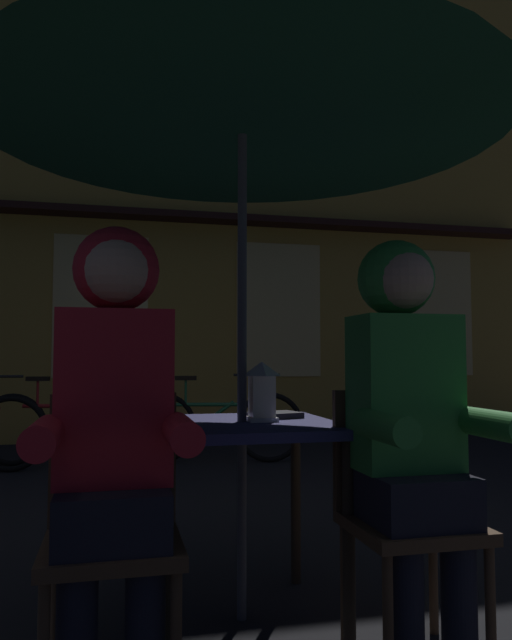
{
  "coord_description": "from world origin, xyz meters",
  "views": [
    {
      "loc": [
        -0.48,
        -2.29,
        0.99
      ],
      "look_at": [
        0.0,
        -0.24,
        1.12
      ],
      "focal_mm": 33.82,
      "sensor_mm": 36.0,
      "label": 1
    }
  ],
  "objects_px": {
    "cafe_table": "(242,448)",
    "bicycle_third": "(68,428)",
    "chair_right": "(402,503)",
    "bicycle_fourth": "(215,425)",
    "person_left_hooded": "(115,404)",
    "book": "(274,415)",
    "lantern": "(262,390)",
    "chair_left": "(113,521)",
    "patio_umbrella": "(242,89)",
    "person_right_hooded": "(408,399)"
  },
  "relations": [
    {
      "from": "cafe_table",
      "to": "person_left_hooded",
      "type": "relative_size",
      "value": 0.53
    },
    {
      "from": "lantern",
      "to": "bicycle_third",
      "type": "xyz_separation_m",
      "value": [
        -0.97,
        3.52,
        -0.51
      ]
    },
    {
      "from": "chair_right",
      "to": "person_left_hooded",
      "type": "bearing_deg",
      "value": -176.61
    },
    {
      "from": "cafe_table",
      "to": "chair_right",
      "type": "distance_m",
      "value": 0.62
    },
    {
      "from": "chair_right",
      "to": "bicycle_third",
      "type": "bearing_deg",
      "value": 109.39
    },
    {
      "from": "chair_left",
      "to": "lantern",
      "type": "bearing_deg",
      "value": 33.42
    },
    {
      "from": "person_left_hooded",
      "to": "bicycle_fourth",
      "type": "distance_m",
      "value": 3.96
    },
    {
      "from": "patio_umbrella",
      "to": "chair_left",
      "type": "xyz_separation_m",
      "value": [
        -0.48,
        -0.37,
        -1.57
      ]
    },
    {
      "from": "lantern",
      "to": "person_right_hooded",
      "type": "distance_m",
      "value": 0.59
    },
    {
      "from": "chair_left",
      "to": "chair_right",
      "type": "relative_size",
      "value": 1.0
    },
    {
      "from": "patio_umbrella",
      "to": "lantern",
      "type": "xyz_separation_m",
      "value": [
        0.08,
        -0.0,
        -1.2
      ]
    },
    {
      "from": "person_right_hooded",
      "to": "book",
      "type": "height_order",
      "value": "person_right_hooded"
    },
    {
      "from": "chair_right",
      "to": "person_right_hooded",
      "type": "height_order",
      "value": "person_right_hooded"
    },
    {
      "from": "chair_left",
      "to": "book",
      "type": "relative_size",
      "value": 4.35
    },
    {
      "from": "chair_right",
      "to": "person_right_hooded",
      "type": "distance_m",
      "value": 0.36
    },
    {
      "from": "cafe_table",
      "to": "chair_right",
      "type": "relative_size",
      "value": 0.85
    },
    {
      "from": "cafe_table",
      "to": "person_left_hooded",
      "type": "xyz_separation_m",
      "value": [
        -0.48,
        -0.43,
        0.21
      ]
    },
    {
      "from": "chair_right",
      "to": "person_right_hooded",
      "type": "xyz_separation_m",
      "value": [
        0.0,
        -0.06,
        0.36
      ]
    },
    {
      "from": "chair_left",
      "to": "person_left_hooded",
      "type": "xyz_separation_m",
      "value": [
        -0.0,
        -0.06,
        0.36
      ]
    },
    {
      "from": "chair_left",
      "to": "person_right_hooded",
      "type": "bearing_deg",
      "value": -3.39
    },
    {
      "from": "patio_umbrella",
      "to": "person_left_hooded",
      "type": "relative_size",
      "value": 1.65
    },
    {
      "from": "patio_umbrella",
      "to": "book",
      "type": "relative_size",
      "value": 11.55
    },
    {
      "from": "lantern",
      "to": "bicycle_fourth",
      "type": "relative_size",
      "value": 0.14
    },
    {
      "from": "person_left_hooded",
      "to": "bicycle_third",
      "type": "relative_size",
      "value": 0.85
    },
    {
      "from": "cafe_table",
      "to": "chair_right",
      "type": "bearing_deg",
      "value": -37.55
    },
    {
      "from": "cafe_table",
      "to": "lantern",
      "type": "xyz_separation_m",
      "value": [
        0.08,
        -0.0,
        0.22
      ]
    },
    {
      "from": "bicycle_third",
      "to": "bicycle_fourth",
      "type": "bearing_deg",
      "value": -5.33
    },
    {
      "from": "chair_right",
      "to": "bicycle_fourth",
      "type": "xyz_separation_m",
      "value": [
        -0.02,
        3.76,
        -0.14
      ]
    },
    {
      "from": "book",
      "to": "patio_umbrella",
      "type": "bearing_deg",
      "value": -161.1
    },
    {
      "from": "bicycle_third",
      "to": "lantern",
      "type": "bearing_deg",
      "value": -74.63
    },
    {
      "from": "lantern",
      "to": "chair_left",
      "type": "bearing_deg",
      "value": -146.58
    },
    {
      "from": "lantern",
      "to": "chair_left",
      "type": "xyz_separation_m",
      "value": [
        -0.56,
        -0.37,
        -0.37
      ]
    },
    {
      "from": "cafe_table",
      "to": "bicycle_third",
      "type": "distance_m",
      "value": 3.64
    },
    {
      "from": "cafe_table",
      "to": "chair_left",
      "type": "height_order",
      "value": "chair_left"
    },
    {
      "from": "chair_left",
      "to": "bicycle_third",
      "type": "bearing_deg",
      "value": 95.99
    },
    {
      "from": "bicycle_third",
      "to": "patio_umbrella",
      "type": "bearing_deg",
      "value": -75.83
    },
    {
      "from": "person_left_hooded",
      "to": "bicycle_fourth",
      "type": "height_order",
      "value": "person_left_hooded"
    },
    {
      "from": "cafe_table",
      "to": "person_right_hooded",
      "type": "height_order",
      "value": "person_right_hooded"
    },
    {
      "from": "person_right_hooded",
      "to": "bicycle_fourth",
      "type": "bearing_deg",
      "value": 90.3
    },
    {
      "from": "person_left_hooded",
      "to": "person_right_hooded",
      "type": "distance_m",
      "value": 0.96
    },
    {
      "from": "chair_right",
      "to": "book",
      "type": "xyz_separation_m",
      "value": [
        -0.32,
        0.47,
        0.26
      ]
    },
    {
      "from": "bicycle_fourth",
      "to": "book",
      "type": "xyz_separation_m",
      "value": [
        -0.3,
        -3.29,
        0.41
      ]
    },
    {
      "from": "chair_right",
      "to": "bicycle_fourth",
      "type": "height_order",
      "value": "chair_right"
    },
    {
      "from": "bicycle_fourth",
      "to": "book",
      "type": "bearing_deg",
      "value": -95.24
    },
    {
      "from": "chair_left",
      "to": "chair_right",
      "type": "height_order",
      "value": "same"
    },
    {
      "from": "lantern",
      "to": "chair_left",
      "type": "relative_size",
      "value": 0.27
    },
    {
      "from": "cafe_table",
      "to": "book",
      "type": "relative_size",
      "value": 3.7
    },
    {
      "from": "cafe_table",
      "to": "bicycle_third",
      "type": "height_order",
      "value": "bicycle_third"
    },
    {
      "from": "person_right_hooded",
      "to": "chair_right",
      "type": "bearing_deg",
      "value": 90.0
    },
    {
      "from": "patio_umbrella",
      "to": "bicycle_fourth",
      "type": "xyz_separation_m",
      "value": [
        0.46,
        3.39,
        -1.71
      ]
    }
  ]
}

